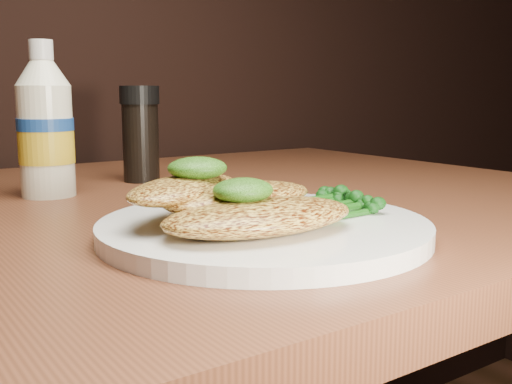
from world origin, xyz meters
TOP-DOWN VIEW (x-y plane):
  - plate at (0.04, 0.84)m, footprint 0.28×0.28m
  - chicken_front at (0.01, 0.80)m, footprint 0.17×0.10m
  - chicken_mid at (0.03, 0.85)m, footprint 0.15×0.09m
  - chicken_back at (-0.01, 0.87)m, footprint 0.15×0.13m
  - pesto_front at (0.01, 0.82)m, footprint 0.06×0.06m
  - pesto_back at (-0.00, 0.87)m, footprint 0.06×0.06m
  - broccolini_bundle at (0.09, 0.83)m, footprint 0.15×0.12m
  - mayo_bottle at (-0.05, 1.15)m, footprint 0.08×0.08m
  - pepper_grinder at (0.09, 1.20)m, footprint 0.06×0.06m

SIDE VIEW (x-z plane):
  - plate at x=0.04m, z-range 0.75..0.76m
  - broccolini_bundle at x=0.09m, z-range 0.76..0.79m
  - chicken_front at x=0.01m, z-range 0.76..0.79m
  - chicken_mid at x=0.03m, z-range 0.77..0.80m
  - chicken_back at x=-0.01m, z-range 0.78..0.80m
  - pesto_front at x=0.01m, z-range 0.79..0.81m
  - pesto_back at x=0.00m, z-range 0.80..0.82m
  - pepper_grinder at x=0.09m, z-range 0.75..0.88m
  - mayo_bottle at x=-0.05m, z-range 0.75..0.93m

